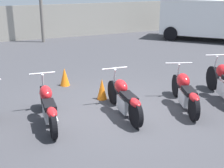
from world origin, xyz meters
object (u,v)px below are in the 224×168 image
(motorcycle_slot_3, at_px, (185,91))
(traffic_cone_far, at_px, (65,77))
(motorcycle_slot_1, at_px, (48,106))
(motorcycle_slot_2, at_px, (124,98))
(traffic_cone_near, at_px, (102,89))
(parked_van, at_px, (210,17))

(motorcycle_slot_3, height_order, traffic_cone_far, motorcycle_slot_3)
(motorcycle_slot_1, height_order, traffic_cone_far, motorcycle_slot_1)
(motorcycle_slot_2, bearing_deg, traffic_cone_near, 99.15)
(motorcycle_slot_1, distance_m, parked_van, 11.67)
(traffic_cone_far, bearing_deg, motorcycle_slot_2, -74.64)
(traffic_cone_near, bearing_deg, motorcycle_slot_1, -151.37)
(traffic_cone_near, height_order, traffic_cone_far, traffic_cone_near)
(motorcycle_slot_1, height_order, parked_van, parked_van)
(motorcycle_slot_2, bearing_deg, parked_van, 44.01)
(motorcycle_slot_3, bearing_deg, motorcycle_slot_2, -166.46)
(motorcycle_slot_3, height_order, parked_van, parked_van)
(parked_van, height_order, traffic_cone_near, parked_van)
(motorcycle_slot_2, xyz_separation_m, traffic_cone_near, (-0.10, 1.13, -0.14))
(traffic_cone_far, bearing_deg, motorcycle_slot_3, -50.68)
(motorcycle_slot_2, relative_size, parked_van, 0.42)
(traffic_cone_near, distance_m, traffic_cone_far, 1.57)
(motorcycle_slot_3, distance_m, traffic_cone_near, 2.10)
(parked_van, xyz_separation_m, traffic_cone_far, (-8.70, -4.15, -0.86))
(motorcycle_slot_1, height_order, motorcycle_slot_3, motorcycle_slot_1)
(motorcycle_slot_3, xyz_separation_m, traffic_cone_far, (-2.25, 2.75, -0.15))
(motorcycle_slot_2, height_order, traffic_cone_far, motorcycle_slot_2)
(motorcycle_slot_1, xyz_separation_m, motorcycle_slot_2, (1.70, -0.26, 0.00))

